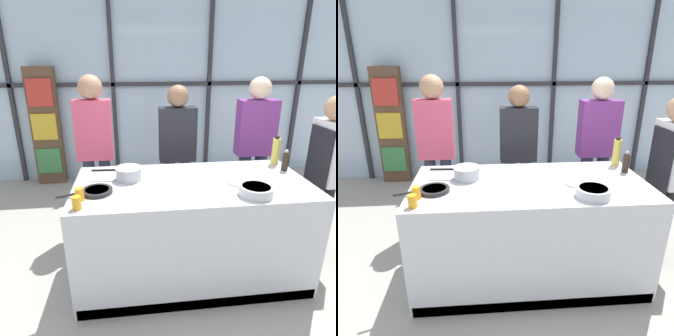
% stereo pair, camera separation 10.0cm
% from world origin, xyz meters
% --- Properties ---
extents(ground_plane, '(18.00, 18.00, 0.00)m').
position_xyz_m(ground_plane, '(0.00, 0.00, 0.00)').
color(ground_plane, '#ADA89E').
extents(back_window_wall, '(6.40, 0.10, 2.80)m').
position_xyz_m(back_window_wall, '(0.00, 2.61, 1.40)').
color(back_window_wall, silver).
rests_on(back_window_wall, ground_plane).
extents(bookshelf, '(0.43, 0.19, 1.82)m').
position_xyz_m(bookshelf, '(-1.82, 2.42, 0.91)').
color(bookshelf, brown).
rests_on(bookshelf, ground_plane).
extents(demo_island, '(2.02, 0.96, 0.94)m').
position_xyz_m(demo_island, '(-0.00, -0.00, 0.47)').
color(demo_island, silver).
rests_on(demo_island, ground_plane).
extents(chef, '(0.23, 0.39, 1.63)m').
position_xyz_m(chef, '(1.32, 0.14, 0.94)').
color(chef, black).
rests_on(chef, ground_plane).
extents(spectator_far_left, '(0.39, 0.25, 1.78)m').
position_xyz_m(spectator_far_left, '(-0.91, 0.87, 1.05)').
color(spectator_far_left, '#232838').
rests_on(spectator_far_left, ground_plane).
extents(spectator_center_left, '(0.41, 0.23, 1.67)m').
position_xyz_m(spectator_center_left, '(0.00, 0.87, 0.96)').
color(spectator_center_left, '#232838').
rests_on(spectator_center_left, ground_plane).
extents(spectator_center_right, '(0.44, 0.24, 1.75)m').
position_xyz_m(spectator_center_right, '(0.91, 0.87, 1.00)').
color(spectator_center_right, '#232838').
rests_on(spectator_center_right, ground_plane).
extents(frying_pan, '(0.42, 0.24, 0.03)m').
position_xyz_m(frying_pan, '(-0.80, -0.13, 0.95)').
color(frying_pan, '#232326').
rests_on(frying_pan, demo_island).
extents(saucepan, '(0.43, 0.24, 0.11)m').
position_xyz_m(saucepan, '(-0.55, 0.12, 0.99)').
color(saucepan, silver).
rests_on(saucepan, demo_island).
extents(white_plate, '(0.23, 0.23, 0.01)m').
position_xyz_m(white_plate, '(0.40, -0.06, 0.94)').
color(white_plate, white).
rests_on(white_plate, demo_island).
extents(mixing_bowl, '(0.27, 0.27, 0.08)m').
position_xyz_m(mixing_bowl, '(0.44, -0.32, 0.98)').
color(mixing_bowl, silver).
rests_on(mixing_bowl, demo_island).
extents(oil_bottle, '(0.07, 0.07, 0.29)m').
position_xyz_m(oil_bottle, '(0.91, 0.36, 1.07)').
color(oil_bottle, '#E0CC4C').
rests_on(oil_bottle, demo_island).
extents(pepper_grinder, '(0.06, 0.06, 0.21)m').
position_xyz_m(pepper_grinder, '(0.92, 0.17, 1.03)').
color(pepper_grinder, '#332319').
rests_on(pepper_grinder, demo_island).
extents(juice_glass_near, '(0.07, 0.07, 0.10)m').
position_xyz_m(juice_glass_near, '(-0.91, -0.38, 0.98)').
color(juice_glass_near, orange).
rests_on(juice_glass_near, demo_island).
extents(juice_glass_far, '(0.07, 0.07, 0.10)m').
position_xyz_m(juice_glass_far, '(-0.91, -0.24, 0.98)').
color(juice_glass_far, orange).
rests_on(juice_glass_far, demo_island).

